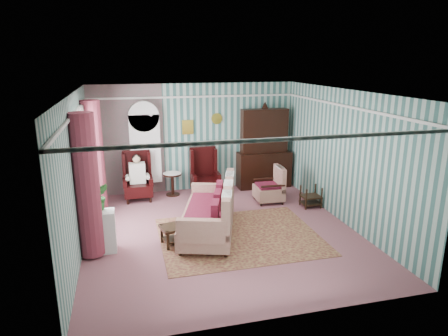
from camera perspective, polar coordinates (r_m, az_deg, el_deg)
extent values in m
plane|color=#8B515B|center=(8.50, -0.35, -9.10)|extent=(6.00, 6.00, 0.00)
cube|color=#37655F|center=(10.87, -4.15, 4.35)|extent=(5.50, 0.02, 2.90)
cube|color=#37655F|center=(5.30, 7.46, -7.76)|extent=(5.50, 0.02, 2.90)
cube|color=#37655F|center=(7.85, -20.27, -0.90)|extent=(0.02, 6.00, 2.90)
cube|color=#37655F|center=(9.05, 16.81, 1.47)|extent=(0.02, 6.00, 2.90)
cube|color=white|center=(7.76, -0.39, 10.79)|extent=(5.50, 6.00, 0.02)
cube|color=#964C65|center=(10.71, -13.69, 3.78)|extent=(1.90, 0.01, 2.90)
cube|color=silver|center=(7.80, -0.38, 8.23)|extent=(5.50, 6.00, 0.05)
cube|color=white|center=(8.40, -19.74, 0.88)|extent=(0.04, 1.50, 1.90)
cylinder|color=maroon|center=(7.42, -19.00, -2.49)|extent=(0.44, 0.44, 2.60)
cylinder|color=maroon|center=(9.44, -18.06, 1.32)|extent=(0.44, 0.44, 2.60)
cube|color=#AB8F2D|center=(10.76, -5.21, 5.83)|extent=(0.30, 0.03, 0.38)
cube|color=white|center=(10.64, -11.14, 2.04)|extent=(0.80, 0.28, 2.24)
cube|color=black|center=(11.14, 5.81, 3.16)|extent=(1.50, 0.56, 2.36)
cube|color=black|center=(10.38, -12.25, -1.19)|extent=(0.76, 0.80, 1.25)
cube|color=black|center=(10.56, -2.74, -0.56)|extent=(0.76, 0.80, 1.25)
cylinder|color=black|center=(10.67, -7.36, -2.32)|extent=(0.50, 0.50, 0.60)
cube|color=black|center=(10.00, 12.29, -3.97)|extent=(0.45, 0.38, 0.54)
cube|color=white|center=(7.88, -17.22, -8.69)|extent=(0.55, 0.35, 0.80)
cube|color=#4E1A22|center=(8.30, 2.19, -9.67)|extent=(3.20, 2.60, 0.01)
cube|color=beige|center=(8.22, -2.33, -6.05)|extent=(1.74, 2.49, 1.04)
cube|color=#C2B796|center=(10.12, 6.43, -2.35)|extent=(0.74, 0.77, 0.91)
cube|color=black|center=(8.01, -5.55, -9.23)|extent=(1.04, 0.65, 0.39)
imported|color=#275119|center=(7.57, -18.22, -4.79)|extent=(0.38, 0.33, 0.42)
imported|color=#215019|center=(7.74, -17.21, -3.91)|extent=(0.33, 0.29, 0.51)
imported|color=#194816|center=(7.71, -17.69, -4.51)|extent=(0.24, 0.24, 0.39)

